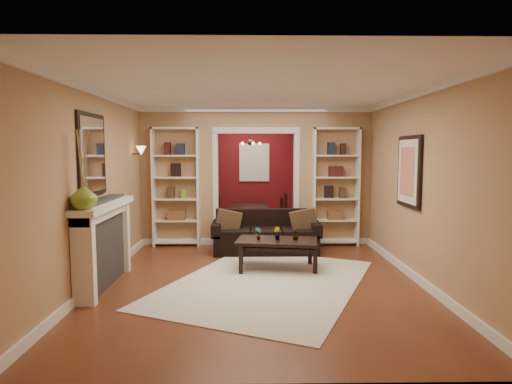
{
  "coord_description": "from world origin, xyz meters",
  "views": [
    {
      "loc": [
        -0.14,
        -7.24,
        1.85
      ],
      "look_at": [
        -0.03,
        -0.8,
        1.23
      ],
      "focal_mm": 30.0,
      "sensor_mm": 36.0,
      "label": 1
    }
  ],
  "objects_px": {
    "sofa": "(266,232)",
    "bookshelf_right": "(335,187)",
    "bookshelf_left": "(176,187)",
    "fireplace": "(106,245)",
    "dining_table": "(250,217)",
    "coffee_table": "(277,254)"
  },
  "relations": [
    {
      "from": "sofa",
      "to": "bookshelf_right",
      "type": "relative_size",
      "value": 0.85
    },
    {
      "from": "sofa",
      "to": "bookshelf_right",
      "type": "bearing_deg",
      "value": 22.81
    },
    {
      "from": "bookshelf_left",
      "to": "fireplace",
      "type": "relative_size",
      "value": 1.35
    },
    {
      "from": "dining_table",
      "to": "sofa",
      "type": "bearing_deg",
      "value": -173.02
    },
    {
      "from": "coffee_table",
      "to": "fireplace",
      "type": "height_order",
      "value": "fireplace"
    },
    {
      "from": "sofa",
      "to": "fireplace",
      "type": "bearing_deg",
      "value": -139.22
    },
    {
      "from": "bookshelf_left",
      "to": "bookshelf_right",
      "type": "xyz_separation_m",
      "value": [
        3.1,
        0.0,
        0.0
      ]
    },
    {
      "from": "coffee_table",
      "to": "dining_table",
      "type": "xyz_separation_m",
      "value": [
        -0.4,
        3.4,
        0.05
      ]
    },
    {
      "from": "fireplace",
      "to": "dining_table",
      "type": "relative_size",
      "value": 1.04
    },
    {
      "from": "dining_table",
      "to": "fireplace",
      "type": "bearing_deg",
      "value": 154.8
    },
    {
      "from": "coffee_table",
      "to": "bookshelf_right",
      "type": "xyz_separation_m",
      "value": [
        1.25,
        1.72,
        0.91
      ]
    },
    {
      "from": "coffee_table",
      "to": "bookshelf_left",
      "type": "relative_size",
      "value": 0.54
    },
    {
      "from": "fireplace",
      "to": "dining_table",
      "type": "xyz_separation_m",
      "value": [
        1.98,
        4.21,
        -0.29
      ]
    },
    {
      "from": "coffee_table",
      "to": "bookshelf_right",
      "type": "relative_size",
      "value": 0.54
    },
    {
      "from": "fireplace",
      "to": "bookshelf_left",
      "type": "bearing_deg",
      "value": 77.95
    },
    {
      "from": "bookshelf_right",
      "to": "dining_table",
      "type": "bearing_deg",
      "value": 134.52
    },
    {
      "from": "bookshelf_left",
      "to": "dining_table",
      "type": "distance_m",
      "value": 2.38
    },
    {
      "from": "sofa",
      "to": "fireplace",
      "type": "relative_size",
      "value": 1.15
    },
    {
      "from": "sofa",
      "to": "coffee_table",
      "type": "xyz_separation_m",
      "value": [
        0.13,
        -1.14,
        -0.15
      ]
    },
    {
      "from": "bookshelf_left",
      "to": "bookshelf_right",
      "type": "distance_m",
      "value": 3.1
    },
    {
      "from": "bookshelf_left",
      "to": "fireplace",
      "type": "height_order",
      "value": "bookshelf_left"
    },
    {
      "from": "coffee_table",
      "to": "bookshelf_right",
      "type": "bearing_deg",
      "value": 62.52
    }
  ]
}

